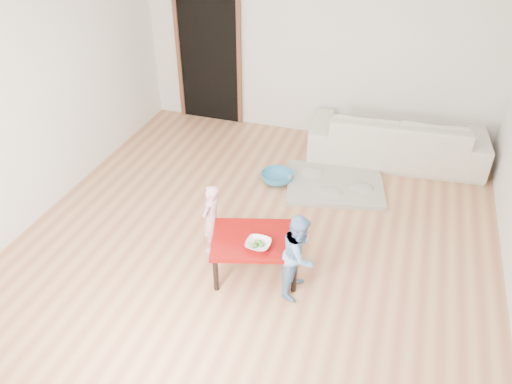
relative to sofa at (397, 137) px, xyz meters
The scene contains 13 objects.
floor 2.42m from the sofa, 121.09° to the right, with size 5.00×5.00×0.01m, color #AB6B49.
back_wall 1.63m from the sofa, 160.00° to the left, with size 5.00×0.02×2.60m, color white.
left_wall 4.37m from the sofa, 151.25° to the right, with size 0.02×5.00×2.60m, color white.
doorway 2.95m from the sofa, behind, with size 1.02×0.08×2.11m, color brown, non-canonical shape.
sofa is the anchor object (origin of this frame).
cushion 0.57m from the sofa, 149.22° to the right, with size 0.42×0.37×0.11m, color orange.
red_table 2.90m from the sofa, 112.36° to the right, with size 0.84×0.63×0.42m, color maroon, non-canonical shape.
bowl 2.97m from the sofa, 110.47° to the right, with size 0.23×0.23×0.06m, color white.
broccoli 2.97m from the sofa, 110.47° to the right, with size 0.12×0.12×0.06m, color #2D5919, non-canonical shape.
child_pink 2.98m from the sofa, 123.35° to the right, with size 0.28×0.19×0.78m, color pink.
child_blue 2.86m from the sofa, 102.96° to the right, with size 0.42×0.33×0.86m, color #5889CD.
basin 1.73m from the sofa, 142.28° to the right, with size 0.41×0.41×0.13m, color teal.
blanket 1.15m from the sofa, 124.96° to the right, with size 1.18×0.98×0.06m, color #9A9988, non-canonical shape.
Camera 1 is at (1.28, -4.12, 3.47)m, focal length 35.00 mm.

